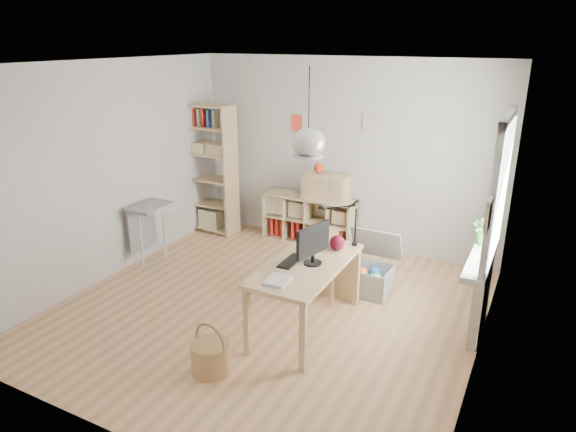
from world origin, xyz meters
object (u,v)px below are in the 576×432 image
at_px(storage_chest, 366,272).
at_px(monitor, 313,242).
at_px(desk, 307,271).
at_px(drawer_chest, 326,187).
at_px(cube_shelf, 309,222).
at_px(tall_bookshelf, 210,164).
at_px(chair, 320,260).

height_order(storage_chest, monitor, monitor).
relative_size(desk, storage_chest, 1.99).
xyz_separation_m(desk, drawer_chest, (-0.74, 2.19, 0.25)).
distance_m(cube_shelf, tall_bookshelf, 1.77).
xyz_separation_m(storage_chest, drawer_chest, (-1.01, 1.05, 0.68)).
distance_m(cube_shelf, monitor, 2.56).
bearing_deg(monitor, chair, 121.58).
relative_size(desk, drawer_chest, 2.29).
bearing_deg(monitor, drawer_chest, 124.13).
height_order(tall_bookshelf, monitor, tall_bookshelf).
bearing_deg(chair, storage_chest, 28.38).
distance_m(cube_shelf, drawer_chest, 0.67).
height_order(cube_shelf, monitor, monitor).
height_order(tall_bookshelf, storage_chest, tall_bookshelf).
distance_m(tall_bookshelf, drawer_chest, 1.87).
distance_m(chair, storage_chest, 0.67).
distance_m(tall_bookshelf, storage_chest, 3.10).
height_order(desk, tall_bookshelf, tall_bookshelf).
xyz_separation_m(desk, storage_chest, (0.28, 1.14, -0.43)).
relative_size(cube_shelf, tall_bookshelf, 0.70).
xyz_separation_m(cube_shelf, chair, (0.87, -1.54, 0.17)).
bearing_deg(storage_chest, drawer_chest, 135.51).
xyz_separation_m(chair, monitor, (0.21, -0.68, 0.51)).
xyz_separation_m(cube_shelf, tall_bookshelf, (-1.56, -0.28, 0.79)).
distance_m(storage_chest, drawer_chest, 1.61).
bearing_deg(desk, cube_shelf, 114.61).
bearing_deg(cube_shelf, storage_chest, -40.12).
height_order(desk, drawer_chest, drawer_chest).
distance_m(desk, monitor, 0.33).
xyz_separation_m(tall_bookshelf, chair, (2.43, -1.26, -0.62)).
relative_size(tall_bookshelf, storage_chest, 2.66).
relative_size(desk, monitor, 3.17).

